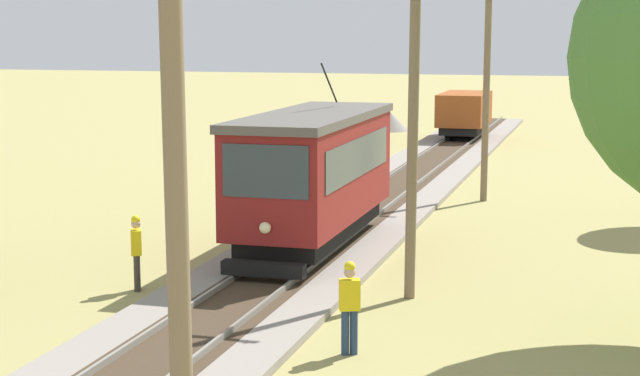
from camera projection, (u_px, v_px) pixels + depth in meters
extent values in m
cube|color=maroon|center=(313.00, 169.00, 27.71)|extent=(2.50, 8.00, 2.60)
cube|color=#56514C|center=(313.00, 117.00, 27.49)|extent=(2.60, 8.32, 0.22)
cube|color=black|center=(314.00, 227.00, 27.95)|extent=(2.10, 7.04, 0.44)
cube|color=#2D3842|center=(265.00, 171.00, 23.82)|extent=(2.10, 0.03, 1.25)
cube|color=#2D3842|center=(359.00, 157.00, 27.31)|extent=(0.02, 6.72, 1.04)
sphere|color=#F4EAB2|center=(265.00, 228.00, 23.97)|extent=(0.28, 0.28, 0.28)
cylinder|color=black|center=(329.00, 83.00, 28.89)|extent=(0.05, 1.67, 1.19)
cube|color=black|center=(263.00, 269.00, 23.99)|extent=(2.00, 0.36, 0.32)
cylinder|color=black|center=(289.00, 243.00, 25.82)|extent=(1.54, 0.80, 0.80)
cylinder|color=black|center=(335.00, 213.00, 30.08)|extent=(1.54, 0.80, 0.80)
cube|color=#93471E|center=(464.00, 109.00, 55.80)|extent=(2.40, 5.20, 1.70)
cube|color=black|center=(464.00, 128.00, 55.96)|extent=(2.02, 4.78, 0.38)
cylinder|color=black|center=(460.00, 131.00, 54.48)|extent=(1.54, 0.76, 0.76)
cylinder|color=black|center=(468.00, 126.00, 57.45)|extent=(1.54, 0.76, 0.76)
cylinder|color=#7A664C|center=(176.00, 207.00, 10.49)|extent=(0.24, 0.41, 8.46)
cylinder|color=#7A664C|center=(413.00, 128.00, 22.90)|extent=(0.24, 0.56, 7.72)
cylinder|color=#7A664C|center=(486.00, 86.00, 36.04)|extent=(0.24, 0.45, 8.11)
cone|color=gray|center=(389.00, 121.00, 61.84)|extent=(2.42, 2.42, 1.21)
cylinder|color=navy|center=(354.00, 332.00, 19.22)|extent=(0.15, 0.15, 0.86)
cylinder|color=navy|center=(345.00, 332.00, 19.21)|extent=(0.15, 0.15, 0.86)
cube|color=yellow|center=(350.00, 295.00, 19.11)|extent=(0.44, 0.36, 0.58)
sphere|color=tan|center=(350.00, 272.00, 19.04)|extent=(0.22, 0.22, 0.22)
sphere|color=yellow|center=(350.00, 267.00, 19.03)|extent=(0.21, 0.21, 0.21)
cylinder|color=#38332D|center=(137.00, 273.00, 23.85)|extent=(0.15, 0.15, 0.86)
cylinder|color=#38332D|center=(137.00, 272.00, 24.01)|extent=(0.15, 0.15, 0.86)
cube|color=yellow|center=(136.00, 242.00, 23.82)|extent=(0.38, 0.45, 0.58)
sphere|color=tan|center=(136.00, 224.00, 23.76)|extent=(0.22, 0.22, 0.22)
sphere|color=yellow|center=(136.00, 220.00, 23.74)|extent=(0.21, 0.21, 0.21)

